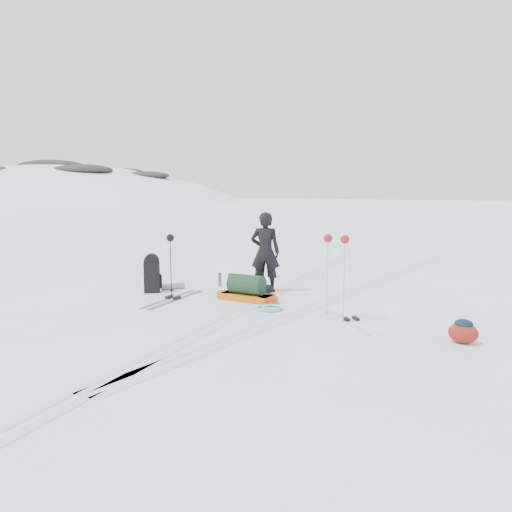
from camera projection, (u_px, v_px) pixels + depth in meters
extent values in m
plane|color=white|center=(255.00, 303.00, 10.01)|extent=(200.00, 200.00, 0.00)
ellipsoid|color=white|center=(64.00, 411.00, 95.66)|extent=(143.00, 121.00, 93.50)
ellipsoid|color=black|center=(51.00, 166.00, 89.47)|extent=(13.00, 10.00, 2.20)
ellipsoid|color=black|center=(82.00, 170.00, 77.96)|extent=(10.40, 8.00, 1.76)
ellipsoid|color=black|center=(26.00, 173.00, 99.92)|extent=(9.10, 7.00, 1.54)
ellipsoid|color=black|center=(124.00, 172.00, 93.40)|extent=(7.80, 6.00, 1.32)
ellipsoid|color=black|center=(146.00, 176.00, 82.36)|extent=(8.32, 6.40, 1.41)
cube|color=silver|center=(250.00, 302.00, 10.07)|extent=(1.40, 17.97, 0.01)
cube|color=silver|center=(261.00, 304.00, 9.96)|extent=(1.40, 17.97, 0.01)
cube|color=silver|center=(347.00, 291.00, 11.19)|extent=(2.09, 13.88, 0.01)
cube|color=silver|center=(357.00, 292.00, 11.08)|extent=(2.09, 13.88, 0.01)
imported|color=black|center=(265.00, 252.00, 11.05)|extent=(0.75, 0.61, 1.78)
cube|color=#CB5F0B|center=(247.00, 297.00, 10.25)|extent=(1.10, 0.48, 0.14)
cylinder|color=#C6430B|center=(268.00, 300.00, 10.01)|extent=(0.41, 0.41, 0.14)
cylinder|color=#E34E0D|center=(226.00, 295.00, 10.49)|extent=(0.41, 0.41, 0.14)
cylinder|color=black|center=(247.00, 284.00, 10.21)|extent=(0.74, 0.42, 0.40)
cube|color=black|center=(152.00, 277.00, 11.01)|extent=(0.42, 0.39, 0.68)
cylinder|color=black|center=(151.00, 261.00, 10.96)|extent=(0.40, 0.38, 0.33)
cube|color=black|center=(160.00, 281.00, 11.07)|extent=(0.16, 0.19, 0.29)
cylinder|color=gray|center=(173.00, 286.00, 11.39)|extent=(0.45, 0.50, 0.15)
cylinder|color=black|center=(171.00, 267.00, 10.76)|extent=(0.02, 0.02, 1.22)
cylinder|color=black|center=(171.00, 267.00, 10.68)|extent=(0.02, 0.02, 1.22)
torus|color=black|center=(171.00, 290.00, 10.83)|extent=(0.09, 0.09, 0.01)
torus|color=black|center=(171.00, 291.00, 10.75)|extent=(0.09, 0.09, 0.01)
sphere|color=black|center=(170.00, 238.00, 10.63)|extent=(0.16, 0.16, 0.16)
cylinder|color=silver|center=(327.00, 280.00, 8.71)|extent=(0.02, 0.02, 1.41)
cylinder|color=silver|center=(344.00, 282.00, 8.50)|extent=(0.02, 0.02, 1.41)
torus|color=#AAADB1|center=(327.00, 313.00, 8.79)|extent=(0.10, 0.10, 0.01)
torus|color=#AFB3B7|center=(343.00, 316.00, 8.58)|extent=(0.10, 0.10, 0.01)
sphere|color=maroon|center=(328.00, 238.00, 8.61)|extent=(0.15, 0.15, 0.15)
sphere|color=maroon|center=(345.00, 239.00, 8.41)|extent=(0.15, 0.15, 0.15)
cube|color=gray|center=(177.00, 299.00, 10.31)|extent=(0.20, 1.95, 0.02)
cube|color=#999CA2|center=(169.00, 299.00, 10.39)|extent=(0.20, 1.95, 0.02)
cube|color=black|center=(177.00, 298.00, 10.31)|extent=(0.09, 0.20, 0.05)
cube|color=black|center=(169.00, 297.00, 10.38)|extent=(0.09, 0.20, 0.05)
cube|color=silver|center=(346.00, 321.00, 8.64)|extent=(1.23, 1.43, 0.02)
cube|color=white|center=(356.00, 320.00, 8.68)|extent=(1.23, 1.43, 0.02)
cube|color=black|center=(346.00, 319.00, 8.63)|extent=(0.17, 0.18, 0.05)
cube|color=black|center=(356.00, 318.00, 8.67)|extent=(0.17, 0.18, 0.05)
torus|color=#5AA7DB|center=(270.00, 308.00, 9.47)|extent=(0.69, 0.69, 0.05)
torus|color=#63D1F2|center=(272.00, 307.00, 9.48)|extent=(0.54, 0.54, 0.05)
ellipsoid|color=maroon|center=(463.00, 333.00, 7.40)|extent=(0.51, 0.45, 0.31)
ellipsoid|color=black|center=(464.00, 324.00, 7.38)|extent=(0.33, 0.30, 0.15)
cylinder|color=#585B60|center=(220.00, 280.00, 11.76)|extent=(0.08, 0.08, 0.28)
cylinder|color=#56595E|center=(230.00, 280.00, 11.83)|extent=(0.08, 0.08, 0.25)
cylinder|color=black|center=(220.00, 274.00, 11.74)|extent=(0.07, 0.07, 0.03)
cylinder|color=black|center=(230.00, 274.00, 11.81)|extent=(0.07, 0.07, 0.03)
ellipsoid|color=black|center=(266.00, 289.00, 10.90)|extent=(0.35, 0.27, 0.21)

